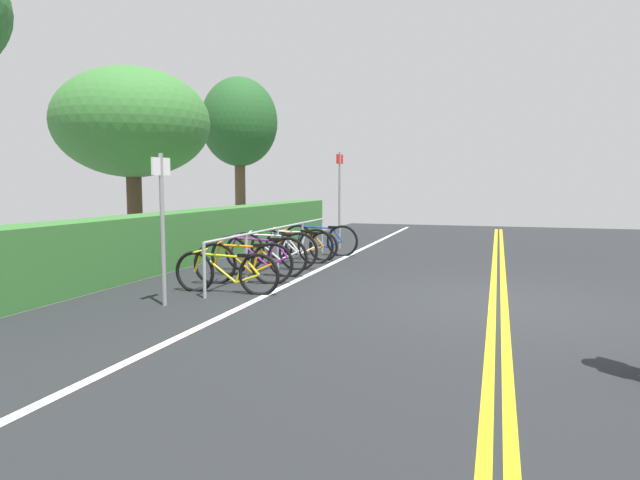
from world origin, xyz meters
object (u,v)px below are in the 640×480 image
bike_rack (278,238)px  bicycle_1 (244,263)px  bicycle_2 (259,256)px  bicycle_3 (272,251)px  tree_mid (132,123)px  bicycle_4 (292,246)px  sign_post_near (162,214)px  bicycle_6 (320,240)px  sign_post_far (340,191)px  bicycle_5 (301,245)px  bicycle_0 (227,272)px  tree_far_right (239,123)px

bike_rack → bicycle_1: bike_rack is taller
bicycle_2 → bicycle_3: bicycle_3 is taller
bike_rack → tree_mid: bearing=75.3°
bicycle_4 → sign_post_near: 4.52m
tree_mid → bicycle_3: bearing=-105.7°
bicycle_6 → tree_mid: size_ratio=0.42×
bicycle_6 → sign_post_far: size_ratio=0.73×
bicycle_1 → bicycle_3: bearing=4.9°
bicycle_3 → bicycle_5: bicycle_3 is taller
bicycle_3 → bicycle_5: bearing=-1.4°
bicycle_0 → bicycle_3: bearing=5.5°
bicycle_6 → sign_post_near: 6.01m
bicycle_2 → bicycle_3: bearing=3.4°
bicycle_4 → tree_mid: tree_mid is taller
bike_rack → bicycle_3: bearing=116.3°
bicycle_2 → tree_far_right: (7.28, 3.82, 3.24)m
sign_post_near → tree_far_right: 10.90m
bike_rack → bicycle_2: bike_rack is taller
bicycle_1 → bicycle_5: (3.20, 0.10, -0.03)m
bicycle_0 → bicycle_4: size_ratio=1.03×
bicycle_0 → bicycle_2: (1.66, 0.19, 0.04)m
bicycle_2 → bicycle_5: bicycle_2 is taller
bicycle_0 → bicycle_5: 4.03m
bicycle_1 → bicycle_3: size_ratio=0.94×
bicycle_1 → bike_rack: bearing=1.1°
tree_mid → bicycle_2: bearing=-115.0°
bicycle_1 → bicycle_5: bearing=1.7°
bicycle_3 → bicycle_4: (0.93, -0.08, -0.00)m
bicycle_5 → bicycle_6: 0.84m
bicycle_2 → bicycle_6: size_ratio=1.02×
sign_post_near → sign_post_far: 7.40m
bicycle_3 → sign_post_far: 4.07m
bicycle_2 → bicycle_4: (1.68, -0.04, 0.00)m
sign_post_far → tree_far_right: 5.29m
bicycle_1 → sign_post_near: (-1.91, 0.31, 0.92)m
bike_rack → bicycle_6: 2.41m
bicycle_0 → bicycle_1: 0.83m
bicycle_5 → tree_far_right: tree_far_right is taller
bicycle_3 → sign_post_far: bearing=-4.3°
bike_rack → tree_mid: tree_mid is taller
bicycle_2 → bike_rack: bearing=-4.3°
bike_rack → sign_post_far: 3.95m
bike_rack → tree_far_right: bearing=30.9°
bicycle_2 → sign_post_near: bearing=175.4°
bicycle_5 → tree_far_right: 7.04m
sign_post_far → tree_mid: bearing=123.8°
bike_rack → sign_post_near: 3.61m
sign_post_far → bicycle_6: bearing=177.4°
bicycle_5 → sign_post_near: size_ratio=0.81×
sign_post_near → tree_far_right: bearing=19.8°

